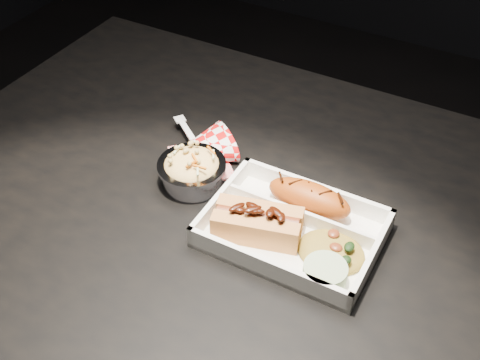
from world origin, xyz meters
name	(u,v)px	position (x,y,z in m)	size (l,w,h in m)	color
dining_table	(261,246)	(0.00, 0.00, 0.66)	(1.20, 0.80, 0.75)	black
food_tray	(293,231)	(0.07, -0.03, 0.76)	(0.25, 0.18, 0.04)	white
fried_pastry	(309,198)	(0.07, 0.02, 0.78)	(0.13, 0.05, 0.05)	#A64510
hotdog	(258,221)	(0.02, -0.06, 0.78)	(0.14, 0.09, 0.06)	#D08747
fried_rice_mound	(332,247)	(0.13, -0.04, 0.77)	(0.10, 0.08, 0.03)	#A78730
cupcake_liner	(325,274)	(0.14, -0.09, 0.77)	(0.06, 0.06, 0.03)	#A3B88B
foil_coleslaw_cup	(192,169)	(-0.13, 0.00, 0.78)	(0.11, 0.11, 0.07)	silver
napkin_fork	(198,150)	(-0.15, 0.06, 0.77)	(0.17, 0.15, 0.10)	red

